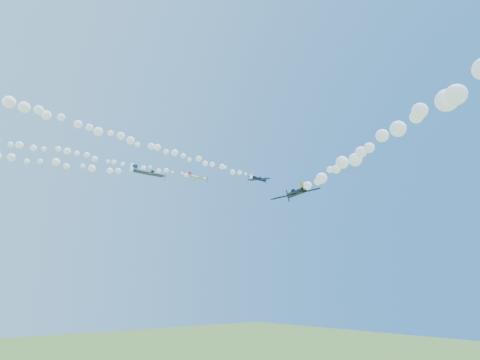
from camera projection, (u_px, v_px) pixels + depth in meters
plane_white at (198, 178)px, 112.99m from camera, size 6.56×6.86×2.08m
smoke_trail_white at (33, 146)px, 87.46m from camera, size 81.26×4.13×2.81m
plane_navy at (259, 179)px, 117.74m from camera, size 7.36×7.79×2.12m
smoke_trail_navy at (125, 139)px, 86.13m from camera, size 83.85×13.81×2.89m
plane_grey at (149, 173)px, 80.75m from camera, size 7.02×7.25×2.62m
plane_black at (295, 193)px, 62.57m from camera, size 7.51×7.34×2.63m
smoke_trail_black at (461, 88)px, 29.53m from camera, size 31.20×58.75×3.07m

